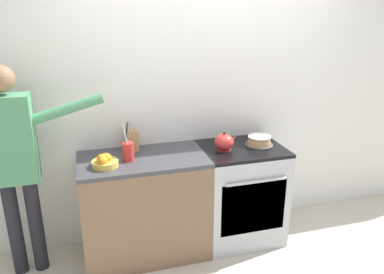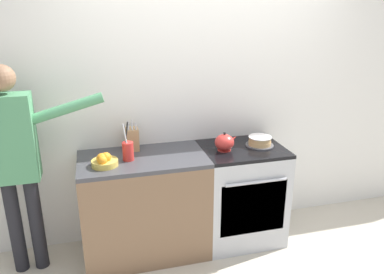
% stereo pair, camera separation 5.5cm
% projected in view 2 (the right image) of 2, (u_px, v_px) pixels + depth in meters
% --- Properties ---
extents(ground_plane, '(16.00, 16.00, 0.00)m').
position_uv_depth(ground_plane, '(223.00, 259.00, 3.28)').
color(ground_plane, beige).
extents(wall_back, '(8.00, 0.04, 2.60)m').
position_uv_depth(wall_back, '(204.00, 98.00, 3.41)').
color(wall_back, silver).
rests_on(wall_back, ground_plane).
extents(counter_cabinet, '(1.06, 0.60, 0.91)m').
position_uv_depth(counter_cabinet, '(145.00, 206.00, 3.25)').
color(counter_cabinet, brown).
rests_on(counter_cabinet, ground_plane).
extents(stove_range, '(0.72, 0.63, 0.91)m').
position_uv_depth(stove_range, '(241.00, 193.00, 3.46)').
color(stove_range, '#B7BABF').
rests_on(stove_range, ground_plane).
extents(layer_cake, '(0.25, 0.25, 0.09)m').
position_uv_depth(layer_cake, '(260.00, 141.00, 3.34)').
color(layer_cake, '#4C4C51').
rests_on(layer_cake, stove_range).
extents(tea_kettle, '(0.21, 0.17, 0.17)m').
position_uv_depth(tea_kettle, '(225.00, 142.00, 3.23)').
color(tea_kettle, red).
rests_on(tea_kettle, stove_range).
extents(knife_block, '(0.10, 0.13, 0.28)m').
position_uv_depth(knife_block, '(132.00, 139.00, 3.23)').
color(knife_block, tan).
rests_on(knife_block, counter_cabinet).
extents(utensil_crock, '(0.09, 0.09, 0.32)m').
position_uv_depth(utensil_crock, '(128.00, 151.00, 3.01)').
color(utensil_crock, red).
rests_on(utensil_crock, counter_cabinet).
extents(fruit_bowl, '(0.21, 0.21, 0.11)m').
position_uv_depth(fruit_bowl, '(104.00, 161.00, 2.91)').
color(fruit_bowl, gold).
rests_on(fruit_bowl, counter_cabinet).
extents(person_baker, '(0.95, 0.20, 1.71)m').
position_uv_depth(person_baker, '(15.00, 155.00, 2.84)').
color(person_baker, black).
rests_on(person_baker, ground_plane).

